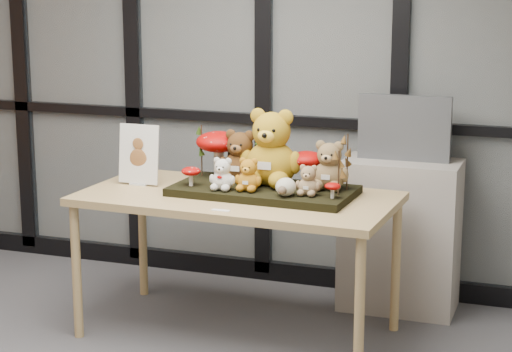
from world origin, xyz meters
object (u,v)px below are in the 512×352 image
at_px(plush_cream_hedgehog, 286,186).
at_px(bear_pooh_yellow, 272,143).
at_px(cabinet, 400,235).
at_px(bear_white_bow, 223,172).
at_px(monitor, 404,128).
at_px(mushroom_front_left, 191,175).
at_px(diorama_tray, 264,191).
at_px(mushroom_back_left, 219,152).
at_px(bear_tan_back, 329,163).
at_px(bear_small_yellow, 249,173).
at_px(bear_beige_small, 308,178).
at_px(mushroom_back_right, 307,167).
at_px(display_table, 237,207).
at_px(bear_brown_medium, 240,153).
at_px(mushroom_front_right, 332,190).
at_px(sign_holder, 139,157).

bearing_deg(plush_cream_hedgehog, bear_pooh_yellow, 125.98).
height_order(bear_pooh_yellow, cabinet, bear_pooh_yellow).
height_order(bear_white_bow, monitor, monitor).
relative_size(mushroom_front_left, cabinet, 0.13).
bearing_deg(cabinet, diorama_tray, -134.47).
relative_size(bear_white_bow, mushroom_back_left, 0.68).
bearing_deg(plush_cream_hedgehog, bear_tan_back, 56.37).
xyz_separation_m(bear_small_yellow, cabinet, (0.67, 0.74, -0.48)).
xyz_separation_m(bear_small_yellow, plush_cream_hedgehog, (0.22, -0.05, -0.04)).
bearing_deg(bear_beige_small, cabinet, 66.95).
height_order(bear_pooh_yellow, bear_beige_small, bear_pooh_yellow).
distance_m(diorama_tray, mushroom_back_right, 0.27).
relative_size(diorama_tray, mushroom_back_left, 3.43).
xyz_separation_m(display_table, bear_white_bow, (-0.05, -0.07, 0.20)).
relative_size(mushroom_back_left, monitor, 0.53).
xyz_separation_m(display_table, mushroom_back_right, (0.33, 0.17, 0.21)).
height_order(bear_small_yellow, bear_white_bow, bear_small_yellow).
distance_m(display_table, bear_beige_small, 0.45).
xyz_separation_m(diorama_tray, mushroom_back_right, (0.20, 0.12, 0.12)).
height_order(bear_brown_medium, mushroom_front_right, bear_brown_medium).
bearing_deg(sign_holder, monitor, 27.39).
relative_size(display_table, cabinet, 1.92).
relative_size(mushroom_back_left, mushroom_front_left, 2.46).
bearing_deg(cabinet, mushroom_back_right, -128.94).
xyz_separation_m(mushroom_back_right, mushroom_front_right, (0.21, -0.24, -0.06)).
height_order(bear_brown_medium, mushroom_back_left, bear_brown_medium).
bearing_deg(bear_brown_medium, bear_beige_small, -20.43).
bearing_deg(mushroom_back_left, bear_white_bow, -64.55).
bearing_deg(diorama_tray, plush_cream_hedgehog, -39.44).
height_order(display_table, sign_holder, sign_holder).
bearing_deg(sign_holder, mushroom_back_right, 9.08).
bearing_deg(mushroom_back_right, plush_cream_hedgehog, -96.40).
bearing_deg(display_table, mushroom_front_left, -166.84).
distance_m(bear_tan_back, mushroom_front_right, 0.23).
distance_m(display_table, mushroom_front_left, 0.30).
distance_m(bear_beige_small, mushroom_back_left, 0.66).
bearing_deg(mushroom_back_left, plush_cream_hedgehog, -32.88).
xyz_separation_m(bear_beige_small, sign_holder, (-1.01, 0.08, 0.03)).
xyz_separation_m(display_table, diorama_tray, (0.13, 0.06, 0.09)).
bearing_deg(bear_beige_small, bear_pooh_yellow, 148.19).
relative_size(diorama_tray, cabinet, 1.08).
xyz_separation_m(cabinet, monitor, (-0.00, 0.02, 0.63)).
xyz_separation_m(display_table, bear_small_yellow, (0.08, -0.05, 0.20)).
distance_m(display_table, plush_cream_hedgehog, 0.36).
bearing_deg(bear_tan_back, bear_pooh_yellow, -178.18).
xyz_separation_m(diorama_tray, bear_small_yellow, (-0.05, -0.11, 0.12)).
bearing_deg(bear_small_yellow, mushroom_front_left, -177.84).
relative_size(bear_white_bow, mushroom_front_right, 2.12).
xyz_separation_m(bear_white_bow, sign_holder, (-0.55, 0.12, 0.02)).
relative_size(mushroom_back_right, mushroom_front_right, 2.28).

